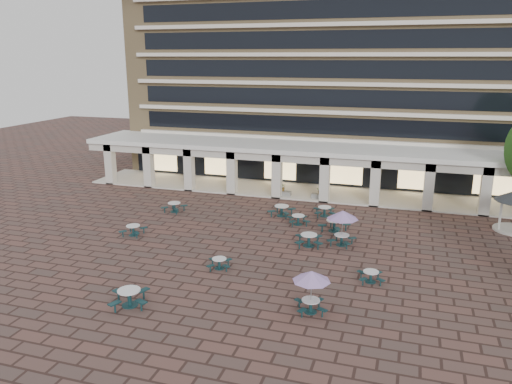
% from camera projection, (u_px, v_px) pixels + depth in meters
% --- Properties ---
extents(ground, '(120.00, 120.00, 0.00)m').
position_uv_depth(ground, '(258.00, 250.00, 32.30)').
color(ground, brown).
rests_on(ground, ground).
extents(apartment_building, '(40.00, 15.50, 25.20)m').
position_uv_depth(apartment_building, '(330.00, 52.00, 52.42)').
color(apartment_building, tan).
rests_on(apartment_building, ground).
extents(retail_arcade, '(42.00, 6.60, 4.40)m').
position_uv_depth(retail_arcade, '(307.00, 161.00, 45.13)').
color(retail_arcade, white).
rests_on(retail_arcade, ground).
extents(picnic_table_0, '(2.38, 2.38, 0.87)m').
position_uv_depth(picnic_table_0, '(129.00, 296.00, 24.97)').
color(picnic_table_0, '#123538').
rests_on(picnic_table_0, ground).
extents(picnic_table_2, '(1.66, 1.66, 0.64)m').
position_uv_depth(picnic_table_2, '(219.00, 262.00, 29.40)').
color(picnic_table_2, '#123538').
rests_on(picnic_table_2, ground).
extents(picnic_table_3, '(1.65, 1.65, 0.65)m').
position_uv_depth(picnic_table_3, '(371.00, 276.00, 27.63)').
color(picnic_table_3, '#123538').
rests_on(picnic_table_3, ground).
extents(picnic_table_5, '(1.68, 1.68, 0.72)m').
position_uv_depth(picnic_table_5, '(133.00, 229.00, 34.88)').
color(picnic_table_5, '#123538').
rests_on(picnic_table_5, ground).
extents(picnic_table_6, '(1.88, 1.88, 2.17)m').
position_uv_depth(picnic_table_6, '(312.00, 278.00, 23.97)').
color(picnic_table_6, '#123538').
rests_on(picnic_table_6, ground).
extents(picnic_table_7, '(2.08, 2.08, 0.82)m').
position_uv_depth(picnic_table_7, '(309.00, 239.00, 32.87)').
color(picnic_table_7, '#123538').
rests_on(picnic_table_7, ground).
extents(picnic_table_8, '(1.86, 1.86, 0.76)m').
position_uv_depth(picnic_table_8, '(174.00, 206.00, 40.15)').
color(picnic_table_8, '#123538').
rests_on(picnic_table_8, ground).
extents(picnic_table_9, '(1.97, 1.97, 0.72)m').
position_uv_depth(picnic_table_9, '(298.00, 219.00, 37.11)').
color(picnic_table_9, '#123538').
rests_on(picnic_table_9, ground).
extents(picnic_table_10, '(2.00, 2.00, 0.77)m').
position_uv_depth(picnic_table_10, '(325.00, 211.00, 39.04)').
color(picnic_table_10, '#123538').
rests_on(picnic_table_10, ground).
extents(picnic_table_11, '(2.07, 2.07, 2.39)m').
position_uv_depth(picnic_table_11, '(343.00, 216.00, 32.61)').
color(picnic_table_11, '#123538').
rests_on(picnic_table_11, ground).
extents(picnic_table_12, '(2.04, 2.04, 0.84)m').
position_uv_depth(picnic_table_12, '(282.00, 210.00, 39.10)').
color(picnic_table_12, '#123538').
rests_on(picnic_table_12, ground).
extents(picnic_table_13, '(2.28, 2.28, 0.84)m').
position_uv_depth(picnic_table_13, '(334.00, 224.00, 35.67)').
color(picnic_table_13, '#123538').
rests_on(picnic_table_13, ground).
extents(planter_left, '(1.50, 0.70, 1.23)m').
position_uv_depth(planter_left, '(283.00, 191.00, 44.54)').
color(planter_left, gray).
rests_on(planter_left, ground).
extents(planter_right, '(1.50, 0.65, 1.17)m').
position_uv_depth(planter_right, '(320.00, 195.00, 43.57)').
color(planter_right, gray).
rests_on(planter_right, ground).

